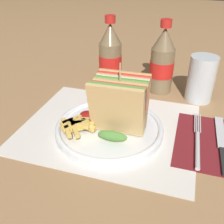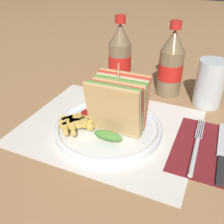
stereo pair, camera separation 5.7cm
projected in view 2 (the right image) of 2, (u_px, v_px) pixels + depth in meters
name	position (u px, v px, depth m)	size (l,w,h in m)	color
ground_plane	(115.00, 138.00, 0.56)	(4.00, 4.00, 0.00)	#9E754C
placemat	(110.00, 127.00, 0.59)	(0.38, 0.31, 0.00)	silver
plate_main	(108.00, 128.00, 0.57)	(0.24, 0.24, 0.02)	white
club_sandwich	(118.00, 106.00, 0.53)	(0.11, 0.11, 0.15)	tan
fries_pile	(78.00, 122.00, 0.56)	(0.09, 0.11, 0.02)	#E0B756
ketchup_blob	(89.00, 114.00, 0.59)	(0.04, 0.03, 0.01)	maroon
napkin	(209.00, 149.00, 0.53)	(0.14, 0.20, 0.00)	maroon
fork	(196.00, 149.00, 0.52)	(0.02, 0.19, 0.01)	silver
knife	(222.00, 151.00, 0.51)	(0.02, 0.20, 0.00)	black
coke_bottle_near	(120.00, 56.00, 0.75)	(0.07, 0.07, 0.20)	#7A6647
coke_bottle_far	(171.00, 65.00, 0.69)	(0.07, 0.07, 0.20)	#7A6647
glass_near	(209.00, 86.00, 0.66)	(0.07, 0.07, 0.12)	silver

